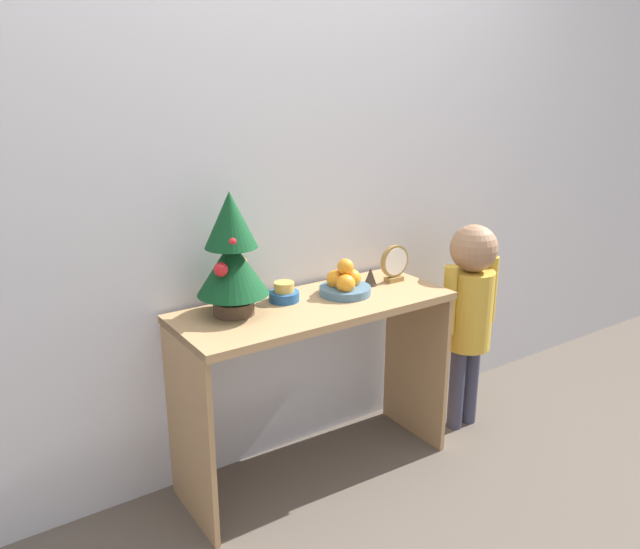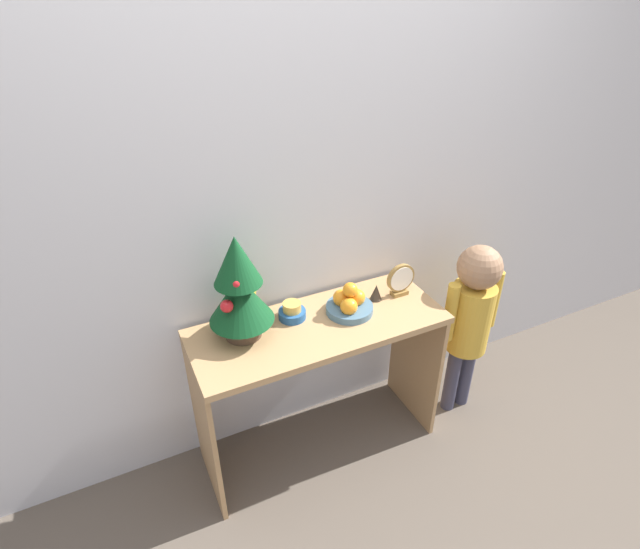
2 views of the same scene
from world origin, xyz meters
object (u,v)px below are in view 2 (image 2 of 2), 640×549
at_px(mini_tree, 239,288).
at_px(figurine, 376,292).
at_px(child_figure, 471,311).
at_px(singing_bowl, 292,312).
at_px(fruit_bowl, 349,303).
at_px(desk_clock, 401,280).

bearing_deg(mini_tree, figurine, -1.33).
bearing_deg(child_figure, singing_bowl, 168.85).
relative_size(mini_tree, figurine, 5.86).
height_order(figurine, child_figure, child_figure).
bearing_deg(singing_bowl, fruit_bowl, -15.40).
bearing_deg(child_figure, desk_clock, 160.82).
distance_m(desk_clock, figurine, 0.12).
height_order(singing_bowl, figurine, same).
bearing_deg(fruit_bowl, figurine, 11.28).
xyz_separation_m(singing_bowl, figurine, (0.39, -0.04, 0.01)).
xyz_separation_m(singing_bowl, child_figure, (0.85, -0.17, -0.15)).
bearing_deg(mini_tree, singing_bowl, 5.40).
bearing_deg(figurine, mini_tree, 178.67).
relative_size(singing_bowl, desk_clock, 0.74).
relative_size(mini_tree, child_figure, 0.47).
relative_size(desk_clock, child_figure, 0.16).
distance_m(singing_bowl, desk_clock, 0.51).
xyz_separation_m(fruit_bowl, singing_bowl, (-0.24, 0.07, -0.01)).
relative_size(fruit_bowl, figurine, 2.67).
bearing_deg(child_figure, mini_tree, 172.22).
bearing_deg(desk_clock, singing_bowl, 174.53).
height_order(mini_tree, desk_clock, mini_tree).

